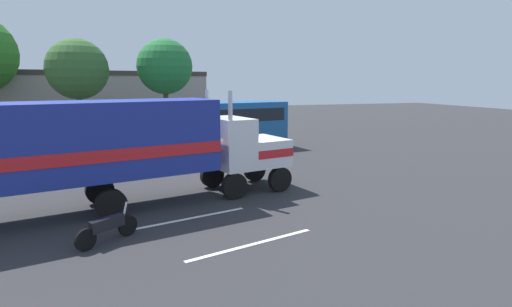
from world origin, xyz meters
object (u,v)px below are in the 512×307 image
at_px(tree_left, 77,69).
at_px(person_bystander, 95,175).
at_px(parked_bus, 212,122).
at_px(semi_truck, 105,145).
at_px(motorcycle, 108,227).
at_px(tree_right, 165,67).

bearing_deg(tree_left, person_bystander, -83.07).
bearing_deg(parked_bus, semi_truck, -118.65).
bearing_deg(person_bystander, parked_bus, 53.45).
bearing_deg(motorcycle, person_bystander, 97.06).
distance_m(semi_truck, person_bystander, 2.90).
xyz_separation_m(parked_bus, tree_right, (-2.20, 9.32, 4.06)).
distance_m(tree_left, tree_right, 7.12).
height_order(person_bystander, motorcycle, person_bystander).
height_order(motorcycle, tree_left, tree_left).
xyz_separation_m(semi_truck, motorcycle, (0.10, -3.30, -2.04)).
bearing_deg(tree_right, motorcycle, -99.68).
relative_size(person_bystander, motorcycle, 0.92).
distance_m(motorcycle, tree_left, 24.29).
relative_size(person_bystander, parked_bus, 0.14).
xyz_separation_m(semi_truck, tree_right, (4.28, 21.18, 3.60)).
height_order(parked_bus, tree_right, tree_right).
relative_size(person_bystander, tree_left, 0.20).
relative_size(parked_bus, tree_left, 1.36).
distance_m(parked_bus, tree_left, 13.02).
distance_m(person_bystander, tree_left, 18.69).
xyz_separation_m(person_bystander, tree_right, (4.87, 18.86, 5.23)).
height_order(tree_left, tree_right, tree_right).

